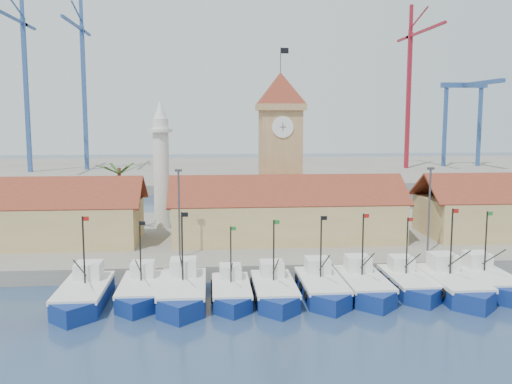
{
  "coord_description": "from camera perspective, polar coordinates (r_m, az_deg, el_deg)",
  "views": [
    {
      "loc": [
        -8.99,
        -45.15,
        15.68
      ],
      "look_at": [
        -3.7,
        18.0,
        7.34
      ],
      "focal_mm": 40.0,
      "sensor_mm": 36.0,
      "label": 1
    }
  ],
  "objects": [
    {
      "name": "boat_9",
      "position": [
        56.56,
        22.24,
        -8.35
      ],
      "size": [
        3.65,
        10.01,
        7.57
      ],
      "color": "navy",
      "rests_on": "ground"
    },
    {
      "name": "boat_6",
      "position": [
        51.97,
        10.8,
        -9.29
      ],
      "size": [
        3.67,
        10.05,
        7.61
      ],
      "color": "navy",
      "rests_on": "ground"
    },
    {
      "name": "ground",
      "position": [
        48.63,
        6.25,
        -11.36
      ],
      "size": [
        400.0,
        400.0,
        0.0
      ],
      "primitive_type": "plane",
      "color": "navy",
      "rests_on": "ground"
    },
    {
      "name": "lamp_posts",
      "position": [
        58.66,
        4.59,
        -1.56
      ],
      "size": [
        80.7,
        0.25,
        9.03
      ],
      "color": "#3F3F44",
      "rests_on": "quay"
    },
    {
      "name": "boat_2",
      "position": [
        49.48,
        -7.37,
        -10.02
      ],
      "size": [
        3.91,
        10.71,
        8.11
      ],
      "color": "navy",
      "rests_on": "ground"
    },
    {
      "name": "boat_8",
      "position": [
        53.97,
        19.2,
        -8.9
      ],
      "size": [
        3.9,
        10.69,
        8.09
      ],
      "color": "navy",
      "rests_on": "ground"
    },
    {
      "name": "boat_0",
      "position": [
        50.49,
        -16.91,
        -9.96
      ],
      "size": [
        3.8,
        10.41,
        7.88
      ],
      "color": "navy",
      "rests_on": "ground"
    },
    {
      "name": "boat_3",
      "position": [
        49.62,
        -2.48,
        -10.09
      ],
      "size": [
        3.25,
        8.89,
        6.73
      ],
      "color": "navy",
      "rests_on": "ground"
    },
    {
      "name": "minaret",
      "position": [
        73.64,
        -9.46,
        2.76
      ],
      "size": [
        3.0,
        3.0,
        16.3
      ],
      "color": "silver",
      "rests_on": "quay"
    },
    {
      "name": "boat_7",
      "position": [
        53.75,
        15.05,
        -8.91
      ],
      "size": [
        3.42,
        9.36,
        7.08
      ],
      "color": "navy",
      "rests_on": "ground"
    },
    {
      "name": "crane_blue_near",
      "position": [
        155.8,
        -16.94,
        11.03
      ],
      "size": [
        1.0,
        30.22,
        43.94
      ],
      "color": "#2E518E",
      "rests_on": "terminal"
    },
    {
      "name": "palm_tree",
      "position": [
        72.61,
        -13.46,
        -0.18
      ],
      "size": [
        5.6,
        5.03,
        8.39
      ],
      "color": "brown",
      "rests_on": "quay"
    },
    {
      "name": "hall_center",
      "position": [
        66.8,
        3.03,
        -2.6
      ],
      "size": [
        27.04,
        10.13,
        7.61
      ],
      "color": "tan",
      "rests_on": "quay"
    },
    {
      "name": "quay",
      "position": [
        71.31,
        2.57,
        -4.6
      ],
      "size": [
        140.0,
        32.0,
        1.5
      ],
      "primitive_type": "cube",
      "color": "gray",
      "rests_on": "ground"
    },
    {
      "name": "boat_4",
      "position": [
        49.72,
        1.88,
        -9.98
      ],
      "size": [
        3.52,
        9.64,
        7.3
      ],
      "color": "navy",
      "rests_on": "ground"
    },
    {
      "name": "terminal",
      "position": [
        156.1,
        -1.46,
        2.09
      ],
      "size": [
        240.0,
        80.0,
        2.0
      ],
      "primitive_type": "cube",
      "color": "gray",
      "rests_on": "ground"
    },
    {
      "name": "clock_tower",
      "position": [
        71.81,
        2.42,
        4.52
      ],
      "size": [
        5.8,
        5.8,
        22.7
      ],
      "color": "tan",
      "rests_on": "quay"
    },
    {
      "name": "boat_1",
      "position": [
        50.72,
        -11.51,
        -9.79
      ],
      "size": [
        3.46,
        9.48,
        7.17
      ],
      "color": "navy",
      "rests_on": "ground"
    },
    {
      "name": "crane_blue_far",
      "position": [
        152.29,
        -22.32,
        11.23
      ],
      "size": [
        1.0,
        37.38,
        44.46
      ],
      "color": "#2E518E",
      "rests_on": "terminal"
    },
    {
      "name": "crane_red_right",
      "position": [
        158.43,
        15.22,
        10.89
      ],
      "size": [
        1.0,
        32.44,
        42.9
      ],
      "color": "maroon",
      "rests_on": "terminal"
    },
    {
      "name": "hall_left",
      "position": [
        70.08,
        -23.91,
        -2.76
      ],
      "size": [
        31.2,
        10.13,
        7.61
      ],
      "color": "tan",
      "rests_on": "quay"
    },
    {
      "name": "boat_5",
      "position": [
        50.86,
        6.66,
        -9.6
      ],
      "size": [
        3.62,
        9.92,
        7.51
      ],
      "color": "navy",
      "rests_on": "ground"
    },
    {
      "name": "gantry",
      "position": [
        167.63,
        20.51,
        8.52
      ],
      "size": [
        13.0,
        22.0,
        23.2
      ],
      "color": "#2E518E",
      "rests_on": "terminal"
    }
  ]
}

